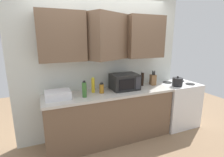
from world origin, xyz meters
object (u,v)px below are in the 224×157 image
object	(u,v)px
stove_range	(177,104)
bottle_soy_dark	(142,79)
bottle_green_oil	(84,90)
dish_rack	(58,95)
bottle_yellow_mustard	(93,85)
kettle	(177,82)
microwave	(125,82)
bottle_amber_vinegar	(102,88)
knife_block	(153,80)

from	to	relation	value
stove_range	bottle_soy_dark	distance (m)	0.98
stove_range	bottle_green_oil	distance (m)	2.06
dish_rack	bottle_yellow_mustard	xyz separation A→B (m)	(0.59, 0.09, 0.07)
kettle	bottle_yellow_mustard	distance (m)	1.63
microwave	bottle_amber_vinegar	size ratio (longest dim) A/B	2.74
microwave	dish_rack	distance (m)	1.17
dish_rack	knife_block	distance (m)	1.83
bottle_green_oil	bottle_yellow_mustard	size ratio (longest dim) A/B	1.00
kettle	bottle_amber_vinegar	world-z (taller)	kettle
bottle_green_oil	dish_rack	bearing A→B (deg)	166.02
stove_range	bottle_yellow_mustard	xyz separation A→B (m)	(-1.78, 0.11, 0.57)
stove_range	bottle_yellow_mustard	world-z (taller)	bottle_yellow_mustard
stove_range	knife_block	size ratio (longest dim) A/B	3.19
kettle	microwave	size ratio (longest dim) A/B	0.40
microwave	knife_block	world-z (taller)	knife_block
kettle	knife_block	size ratio (longest dim) A/B	0.68
microwave	knife_block	xyz separation A→B (m)	(0.66, 0.06, -0.04)
bottle_soy_dark	bottle_green_oil	world-z (taller)	bottle_soy_dark
knife_block	bottle_yellow_mustard	distance (m)	1.24
bottle_yellow_mustard	bottle_soy_dark	bearing A→B (deg)	2.89
stove_range	dish_rack	world-z (taller)	dish_rack
microwave	bottle_yellow_mustard	world-z (taller)	microwave
stove_range	microwave	distance (m)	1.35
knife_block	bottle_green_oil	distance (m)	1.45
stove_range	microwave	xyz separation A→B (m)	(-1.21, 0.06, 0.59)
stove_range	kettle	world-z (taller)	kettle
knife_block	bottle_yellow_mustard	size ratio (longest dim) A/B	1.10
bottle_green_oil	microwave	bearing A→B (deg)	10.37
dish_rack	bottle_green_oil	xyz separation A→B (m)	(0.39, -0.10, 0.06)
microwave	knife_block	bearing A→B (deg)	5.28
bottle_soy_dark	bottle_yellow_mustard	size ratio (longest dim) A/B	1.07
kettle	bottle_green_oil	size ratio (longest dim) A/B	0.74
stove_range	bottle_green_oil	bearing A→B (deg)	-177.76
kettle	bottle_green_oil	xyz separation A→B (m)	(-1.81, 0.06, 0.04)
knife_block	bottle_green_oil	world-z (taller)	knife_block
stove_range	microwave	bearing A→B (deg)	176.98
microwave	bottle_amber_vinegar	distance (m)	0.46
knife_block	stove_range	bearing A→B (deg)	-12.82
knife_block	bottle_soy_dark	size ratio (longest dim) A/B	1.03
stove_range	knife_block	distance (m)	0.79
knife_block	bottle_soy_dark	xyz separation A→B (m)	(-0.23, 0.03, 0.03)
bottle_amber_vinegar	bottle_soy_dark	bearing A→B (deg)	9.20
bottle_amber_vinegar	microwave	bearing A→B (deg)	6.37
stove_range	bottle_soy_dark	bearing A→B (deg)	168.54
dish_rack	bottle_soy_dark	size ratio (longest dim) A/B	1.37
kettle	knife_block	world-z (taller)	knife_block
bottle_soy_dark	bottle_amber_vinegar	bearing A→B (deg)	-170.80
knife_block	bottle_yellow_mustard	bearing A→B (deg)	-179.13
knife_block	bottle_amber_vinegar	size ratio (longest dim) A/B	1.63
kettle	bottle_yellow_mustard	xyz separation A→B (m)	(-1.61, 0.25, 0.04)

